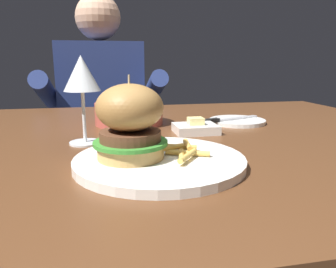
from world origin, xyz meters
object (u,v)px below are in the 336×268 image
object	(u,v)px
soup_bowl	(128,112)
diner_person	(103,137)
wine_glass	(82,77)
butter_dish	(196,128)
main_plate	(160,161)
table_knife	(223,120)
burger_sandwich	(130,122)
bread_plate	(237,121)

from	to	relation	value
soup_bowl	diner_person	xyz separation A→B (m)	(-0.06, 0.62, -0.21)
wine_glass	butter_dish	xyz separation A→B (m)	(0.25, 0.05, -0.12)
diner_person	main_plate	bearing A→B (deg)	-85.13
table_knife	butter_dish	distance (m)	0.13
burger_sandwich	table_knife	xyz separation A→B (m)	(0.27, 0.29, -0.06)
burger_sandwich	bread_plate	world-z (taller)	burger_sandwich
wine_glass	bread_plate	distance (m)	0.44
table_knife	butter_dish	world-z (taller)	butter_dish
wine_glass	butter_dish	size ratio (longest dim) A/B	1.80
burger_sandwich	soup_bowl	distance (m)	0.36
soup_bowl	diner_person	world-z (taller)	diner_person
burger_sandwich	wine_glass	distance (m)	0.19
bread_plate	butter_dish	xyz separation A→B (m)	(-0.14, -0.09, 0.01)
burger_sandwich	butter_dish	world-z (taller)	burger_sandwich
butter_dish	diner_person	world-z (taller)	diner_person
burger_sandwich	wine_glass	size ratio (longest dim) A/B	0.74
butter_dish	soup_bowl	world-z (taller)	soup_bowl
wine_glass	burger_sandwich	bearing A→B (deg)	-64.62
bread_plate	butter_dish	world-z (taller)	butter_dish
diner_person	table_knife	bearing A→B (deg)	-65.93
bread_plate	diner_person	world-z (taller)	diner_person
bread_plate	soup_bowl	xyz separation A→B (m)	(-0.29, 0.05, 0.03)
bread_plate	table_knife	distance (m)	0.05
table_knife	butter_dish	size ratio (longest dim) A/B	1.92
butter_dish	diner_person	xyz separation A→B (m)	(-0.21, 0.76, -0.19)
burger_sandwich	soup_bowl	bearing A→B (deg)	85.95
bread_plate	table_knife	bearing A→B (deg)	-160.23
main_plate	soup_bowl	world-z (taller)	soup_bowl
burger_sandwich	wine_glass	world-z (taller)	wine_glass
butter_dish	diner_person	bearing A→B (deg)	105.23
main_plate	diner_person	size ratio (longest dim) A/B	0.23
bread_plate	butter_dish	distance (m)	0.17
wine_glass	butter_dish	bearing A→B (deg)	11.50
diner_person	wine_glass	bearing A→B (deg)	-92.78
main_plate	bread_plate	bearing A→B (deg)	49.26
bread_plate	diner_person	xyz separation A→B (m)	(-0.35, 0.67, -0.18)
burger_sandwich	soup_bowl	xyz separation A→B (m)	(0.03, 0.35, -0.04)
main_plate	table_knife	bearing A→B (deg)	53.01
main_plate	burger_sandwich	distance (m)	0.08
soup_bowl	table_knife	bearing A→B (deg)	-14.68
soup_bowl	diner_person	bearing A→B (deg)	95.78
butter_dish	table_knife	bearing A→B (deg)	38.46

